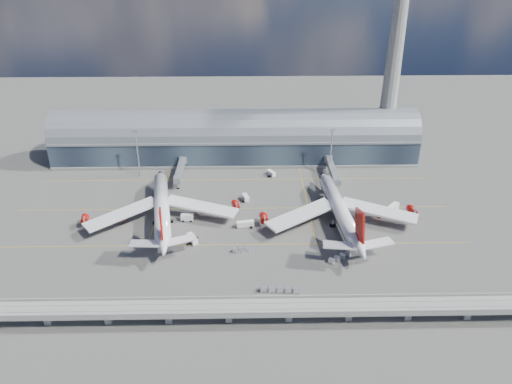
{
  "coord_description": "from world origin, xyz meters",
  "views": [
    {
      "loc": [
        6.73,
        -181.75,
        117.1
      ],
      "look_at": [
        10.28,
        10.0,
        14.0
      ],
      "focal_mm": 35.0,
      "sensor_mm": 36.0,
      "label": 1
    }
  ],
  "objects_px": {
    "service_truck_1": "(187,218)",
    "cargo_train_0": "(241,250)",
    "airliner_right": "(340,212)",
    "cargo_train_1": "(280,290)",
    "service_truck_4": "(246,198)",
    "cargo_train_2": "(340,257)",
    "service_truck_0": "(192,239)",
    "airliner_left": "(162,209)",
    "service_truck_2": "(245,224)",
    "floodlight_mast_right": "(331,151)",
    "service_truck_5": "(271,173)",
    "control_tower": "(394,64)",
    "floodlight_mast_left": "(137,152)",
    "service_truck_3": "(393,208)"
  },
  "relations": [
    {
      "from": "control_tower",
      "to": "service_truck_4",
      "type": "bearing_deg",
      "value": -145.02
    },
    {
      "from": "service_truck_0",
      "to": "cargo_train_0",
      "type": "xyz_separation_m",
      "value": [
        20.44,
        -7.22,
        -0.65
      ]
    },
    {
      "from": "cargo_train_0",
      "to": "cargo_train_1",
      "type": "xyz_separation_m",
      "value": [
        14.1,
        -25.61,
        0.16
      ]
    },
    {
      "from": "service_truck_4",
      "to": "service_truck_5",
      "type": "height_order",
      "value": "service_truck_4"
    },
    {
      "from": "cargo_train_2",
      "to": "service_truck_0",
      "type": "bearing_deg",
      "value": 109.91
    },
    {
      "from": "service_truck_5",
      "to": "cargo_train_0",
      "type": "xyz_separation_m",
      "value": [
        -15.31,
        -68.96,
        -0.52
      ]
    },
    {
      "from": "service_truck_2",
      "to": "cargo_train_0",
      "type": "height_order",
      "value": "service_truck_2"
    },
    {
      "from": "service_truck_5",
      "to": "service_truck_2",
      "type": "bearing_deg",
      "value": -137.33
    },
    {
      "from": "airliner_left",
      "to": "service_truck_4",
      "type": "height_order",
      "value": "airliner_left"
    },
    {
      "from": "cargo_train_0",
      "to": "control_tower",
      "type": "bearing_deg",
      "value": -26.35
    },
    {
      "from": "floodlight_mast_left",
      "to": "cargo_train_1",
      "type": "bearing_deg",
      "value": -54.55
    },
    {
      "from": "cargo_train_0",
      "to": "cargo_train_1",
      "type": "bearing_deg",
      "value": -137.81
    },
    {
      "from": "service_truck_5",
      "to": "airliner_right",
      "type": "bearing_deg",
      "value": -91.95
    },
    {
      "from": "floodlight_mast_right",
      "to": "service_truck_0",
      "type": "height_order",
      "value": "floodlight_mast_right"
    },
    {
      "from": "floodlight_mast_right",
      "to": "cargo_train_2",
      "type": "height_order",
      "value": "floodlight_mast_right"
    },
    {
      "from": "floodlight_mast_right",
      "to": "service_truck_0",
      "type": "xyz_separation_m",
      "value": [
        -66.61,
        -62.57,
        -12.15
      ]
    },
    {
      "from": "airliner_left",
      "to": "cargo_train_1",
      "type": "distance_m",
      "value": 70.09
    },
    {
      "from": "service_truck_0",
      "to": "service_truck_4",
      "type": "relative_size",
      "value": 1.29
    },
    {
      "from": "airliner_left",
      "to": "cargo_train_0",
      "type": "height_order",
      "value": "airliner_left"
    },
    {
      "from": "airliner_right",
      "to": "cargo_train_1",
      "type": "bearing_deg",
      "value": -126.86
    },
    {
      "from": "service_truck_4",
      "to": "cargo_train_2",
      "type": "distance_m",
      "value": 61.19
    },
    {
      "from": "control_tower",
      "to": "service_truck_2",
      "type": "bearing_deg",
      "value": -135.14
    },
    {
      "from": "service_truck_0",
      "to": "cargo_train_1",
      "type": "height_order",
      "value": "service_truck_0"
    },
    {
      "from": "service_truck_2",
      "to": "service_truck_5",
      "type": "distance_m",
      "value": 52.13
    },
    {
      "from": "service_truck_3",
      "to": "cargo_train_2",
      "type": "bearing_deg",
      "value": -88.24
    },
    {
      "from": "control_tower",
      "to": "airliner_left",
      "type": "bearing_deg",
      "value": -147.59
    },
    {
      "from": "control_tower",
      "to": "cargo_train_2",
      "type": "height_order",
      "value": "control_tower"
    },
    {
      "from": "floodlight_mast_right",
      "to": "service_truck_5",
      "type": "xyz_separation_m",
      "value": [
        -30.86,
        -0.84,
        -12.28
      ]
    },
    {
      "from": "airliner_left",
      "to": "service_truck_2",
      "type": "xyz_separation_m",
      "value": [
        36.88,
        -5.25,
        -4.98
      ]
    },
    {
      "from": "airliner_right",
      "to": "service_truck_2",
      "type": "distance_m",
      "value": 42.01
    },
    {
      "from": "floodlight_mast_right",
      "to": "service_truck_0",
      "type": "relative_size",
      "value": 3.58
    },
    {
      "from": "cargo_train_0",
      "to": "airliner_right",
      "type": "bearing_deg",
      "value": -51.08
    },
    {
      "from": "floodlight_mast_left",
      "to": "service_truck_4",
      "type": "height_order",
      "value": "floodlight_mast_left"
    },
    {
      "from": "control_tower",
      "to": "cargo_train_0",
      "type": "bearing_deg",
      "value": -129.69
    },
    {
      "from": "service_truck_1",
      "to": "cargo_train_2",
      "type": "relative_size",
      "value": 0.52
    },
    {
      "from": "service_truck_2",
      "to": "service_truck_3",
      "type": "xyz_separation_m",
      "value": [
        68.42,
        12.53,
        0.26
      ]
    },
    {
      "from": "floodlight_mast_right",
      "to": "service_truck_2",
      "type": "relative_size",
      "value": 3.28
    },
    {
      "from": "service_truck_1",
      "to": "cargo_train_0",
      "type": "bearing_deg",
      "value": -134.21
    },
    {
      "from": "service_truck_2",
      "to": "service_truck_4",
      "type": "distance_m",
      "value": 23.58
    },
    {
      "from": "control_tower",
      "to": "floodlight_mast_right",
      "type": "bearing_deg",
      "value": -141.34
    },
    {
      "from": "floodlight_mast_right",
      "to": "service_truck_2",
      "type": "distance_m",
      "value": 68.9
    },
    {
      "from": "airliner_left",
      "to": "service_truck_0",
      "type": "distance_m",
      "value": 22.82
    },
    {
      "from": "service_truck_5",
      "to": "airliner_left",
      "type": "bearing_deg",
      "value": -170.41
    },
    {
      "from": "airliner_left",
      "to": "cargo_train_2",
      "type": "height_order",
      "value": "airliner_left"
    },
    {
      "from": "service_truck_4",
      "to": "cargo_train_1",
      "type": "distance_m",
      "value": 68.95
    },
    {
      "from": "service_truck_2",
      "to": "cargo_train_2",
      "type": "bearing_deg",
      "value": -134.16
    },
    {
      "from": "cargo_train_0",
      "to": "cargo_train_2",
      "type": "bearing_deg",
      "value": -85.86
    },
    {
      "from": "service_truck_0",
      "to": "service_truck_4",
      "type": "xyz_separation_m",
      "value": [
        22.21,
        35.01,
        0.0
      ]
    },
    {
      "from": "floodlight_mast_left",
      "to": "cargo_train_0",
      "type": "distance_m",
      "value": 89.06
    },
    {
      "from": "airliner_left",
      "to": "service_truck_1",
      "type": "xyz_separation_m",
      "value": [
        10.85,
        0.37,
        -4.81
      ]
    }
  ]
}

